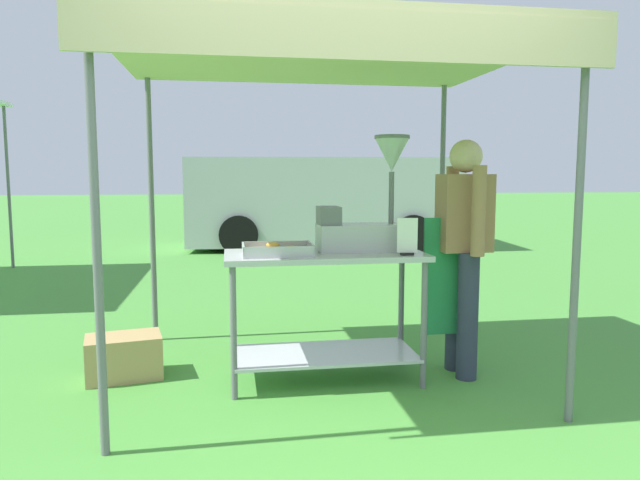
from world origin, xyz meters
name	(u,v)px	position (x,y,z in m)	size (l,w,h in m)	color
ground_plane	(271,269)	(0.00, 6.00, 0.00)	(70.00, 70.00, 0.00)	#478E38
stall_canopy	(322,61)	(0.02, 1.37, 2.11)	(2.69, 2.23, 2.20)	slate
donut_cart	(325,291)	(0.02, 1.27, 0.61)	(1.31, 0.59, 0.87)	#B7B7BC
donut_tray	(278,251)	(-0.29, 1.22, 0.89)	(0.45, 0.32, 0.07)	#B7B7BC
donut_fryer	(366,212)	(0.31, 1.34, 1.13)	(0.62, 0.28, 0.77)	#B7B7BC
menu_sign	(407,239)	(0.52, 1.08, 0.97)	(0.13, 0.05, 0.24)	black
vendor	(463,245)	(0.97, 1.25, 0.90)	(0.45, 0.53, 1.61)	#2D3347
supply_crate	(124,357)	(-1.32, 1.54, 0.15)	(0.54, 0.41, 0.29)	tan
van_silver	(324,201)	(1.21, 8.49, 0.88)	(5.13, 2.46, 1.69)	#BCBCC1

